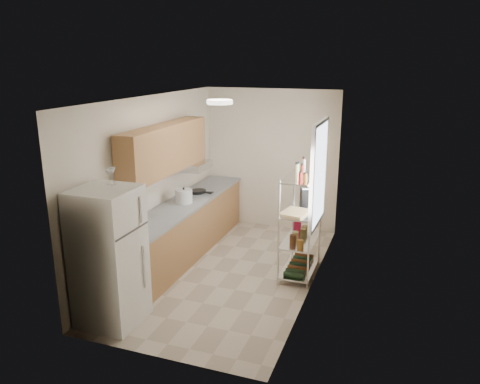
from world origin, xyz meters
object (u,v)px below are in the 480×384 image
object	(u,v)px
cutting_board	(295,212)
espresso_machine	(307,196)
frying_pan_large	(199,191)
refrigerator	(109,257)
rice_cooker	(184,196)

from	to	relation	value
cutting_board	espresso_machine	distance (m)	0.45
espresso_machine	frying_pan_large	bearing A→B (deg)	147.17
frying_pan_large	cutting_board	distance (m)	2.09
refrigerator	rice_cooker	world-z (taller)	refrigerator
refrigerator	frying_pan_large	distance (m)	2.73
frying_pan_large	espresso_machine	distance (m)	2.03
refrigerator	cutting_board	size ratio (longest dim) A/B	3.91
rice_cooker	espresso_machine	bearing A→B (deg)	4.95
cutting_board	refrigerator	bearing A→B (deg)	-134.80
rice_cooker	frying_pan_large	xyz separation A→B (m)	(-0.02, 0.63, -0.09)
rice_cooker	frying_pan_large	distance (m)	0.63
frying_pan_large	rice_cooker	bearing A→B (deg)	-69.99
refrigerator	cutting_board	world-z (taller)	refrigerator
rice_cooker	frying_pan_large	size ratio (longest dim) A/B	1.11
rice_cooker	espresso_machine	xyz separation A→B (m)	(1.94, 0.17, 0.15)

